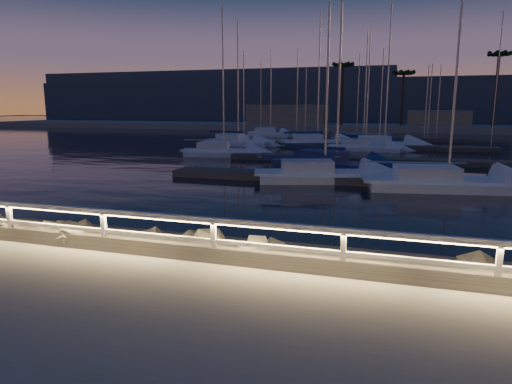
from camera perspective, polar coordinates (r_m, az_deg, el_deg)
ground at (r=10.34m, az=5.15°, el=-9.73°), size 400.00×400.00×0.00m
harbor_water at (r=41.01m, az=14.59°, el=3.93°), size 400.00×440.00×0.60m
guard_rail at (r=10.11m, az=4.85°, el=-5.58°), size 44.11×0.12×1.06m
riprap at (r=12.36m, az=9.40°, el=-8.10°), size 39.43×2.98×1.38m
floating_docks at (r=42.22m, az=14.73°, el=4.88°), size 22.00×36.00×0.40m
far_shore at (r=83.63m, az=16.18°, el=7.98°), size 160.00×14.00×5.20m
palm_left at (r=82.36m, az=10.83°, el=15.03°), size 3.00×3.00×11.20m
palm_center at (r=82.65m, az=17.99°, el=13.75°), size 3.00×3.00×9.70m
palm_right at (r=83.00m, az=28.10°, el=14.58°), size 3.00×3.00×12.20m
distant_hills at (r=145.20m, az=8.08°, el=11.01°), size 230.00×37.50×18.00m
sailboat_a at (r=39.13m, az=-4.30°, el=5.12°), size 7.44×3.58×12.28m
sailboat_b at (r=30.16m, az=9.63°, el=3.42°), size 8.99×5.02×14.79m
sailboat_c at (r=25.09m, az=22.35°, el=1.25°), size 8.78×3.90×14.41m
sailboat_e at (r=49.81m, az=-2.43°, el=6.35°), size 7.86×3.10×13.11m
sailboat_f at (r=26.10m, az=8.12°, el=2.29°), size 8.24×4.48×13.54m
sailboat_g at (r=44.98m, az=13.30°, el=5.53°), size 7.22×2.63×12.01m
sailboat_i at (r=51.96m, az=-1.68°, el=6.46°), size 6.11×2.17×10.29m
sailboat_j at (r=48.44m, az=15.52°, el=5.85°), size 8.55×4.57×14.05m
sailboat_k at (r=54.19m, az=13.05°, el=6.37°), size 7.40×2.44×12.43m
sailboat_m at (r=65.64m, az=1.69°, el=7.38°), size 7.44×3.88×12.27m
sailboat_n at (r=50.06m, az=7.42°, el=6.28°), size 8.34×5.36×13.88m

